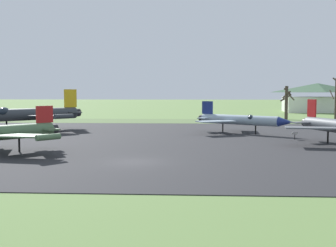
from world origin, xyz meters
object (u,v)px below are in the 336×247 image
object	(u,v)px
jet_fighter_rear_left	(25,114)
visitor_building	(317,98)
info_placard_front_right	(295,135)
jet_fighter_front_right	(241,120)

from	to	relation	value
jet_fighter_rear_left	visitor_building	size ratio (longest dim) A/B	0.73
jet_fighter_rear_left	visitor_building	world-z (taller)	visitor_building
info_placard_front_right	visitor_building	world-z (taller)	visitor_building
jet_fighter_front_right	visitor_building	bearing A→B (deg)	65.71
visitor_building	info_placard_front_right	bearing A→B (deg)	-108.41
jet_fighter_rear_left	visitor_building	bearing A→B (deg)	46.95
visitor_building	jet_fighter_front_right	bearing A→B (deg)	-114.29
info_placard_front_right	visitor_building	bearing A→B (deg)	71.59
jet_fighter_front_right	jet_fighter_rear_left	size ratio (longest dim) A/B	0.85
info_placard_front_right	jet_fighter_rear_left	world-z (taller)	jet_fighter_rear_left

